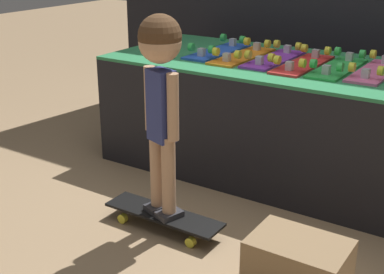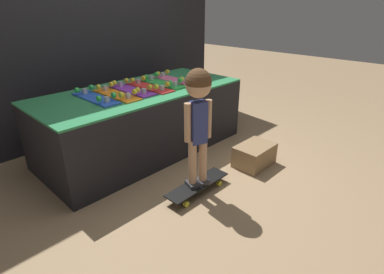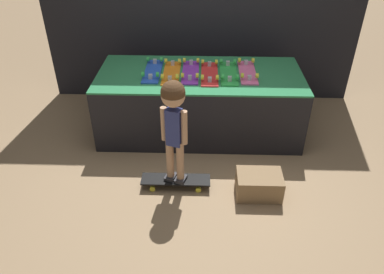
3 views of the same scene
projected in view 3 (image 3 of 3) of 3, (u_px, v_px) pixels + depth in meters
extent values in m
plane|color=#9E7F5B|center=(198.00, 164.00, 3.98)|extent=(16.00, 16.00, 0.00)
cube|color=black|center=(200.00, 103.00, 4.37)|extent=(2.28, 1.02, 0.71)
cube|color=#2D7F4C|center=(200.00, 74.00, 4.16)|extent=(2.28, 1.02, 0.02)
cube|color=blue|center=(153.00, 71.00, 4.19)|extent=(0.18, 0.63, 0.01)
cube|color=#B7B7BC|center=(155.00, 61.00, 4.34)|extent=(0.04, 0.04, 0.05)
cylinder|color=green|center=(161.00, 59.00, 4.33)|extent=(0.03, 0.05, 0.05)
cylinder|color=green|center=(148.00, 59.00, 4.33)|extent=(0.03, 0.05, 0.05)
cube|color=#B7B7BC|center=(150.00, 76.00, 4.00)|extent=(0.04, 0.04, 0.05)
cylinder|color=green|center=(158.00, 74.00, 3.98)|extent=(0.03, 0.05, 0.05)
cylinder|color=green|center=(143.00, 74.00, 3.99)|extent=(0.03, 0.05, 0.05)
cube|color=orange|center=(171.00, 73.00, 4.15)|extent=(0.18, 0.63, 0.01)
cube|color=#B7B7BC|center=(173.00, 63.00, 4.30)|extent=(0.04, 0.04, 0.05)
cylinder|color=yellow|center=(179.00, 61.00, 4.29)|extent=(0.03, 0.05, 0.05)
cylinder|color=yellow|center=(166.00, 61.00, 4.29)|extent=(0.03, 0.05, 0.05)
cube|color=#B7B7BC|center=(170.00, 78.00, 3.96)|extent=(0.04, 0.04, 0.05)
cylinder|color=yellow|center=(177.00, 76.00, 3.94)|extent=(0.03, 0.05, 0.05)
cylinder|color=yellow|center=(162.00, 76.00, 3.95)|extent=(0.03, 0.05, 0.05)
cube|color=purple|center=(191.00, 72.00, 4.17)|extent=(0.18, 0.63, 0.01)
cube|color=#B7B7BC|center=(191.00, 62.00, 4.32)|extent=(0.04, 0.04, 0.05)
cylinder|color=yellow|center=(198.00, 60.00, 4.30)|extent=(0.03, 0.05, 0.05)
cylinder|color=yellow|center=(184.00, 60.00, 4.31)|extent=(0.03, 0.05, 0.05)
cube|color=#B7B7BC|center=(190.00, 78.00, 3.98)|extent=(0.04, 0.04, 0.05)
cylinder|color=yellow|center=(197.00, 75.00, 3.96)|extent=(0.03, 0.05, 0.05)
cylinder|color=yellow|center=(183.00, 75.00, 3.96)|extent=(0.03, 0.05, 0.05)
cube|color=red|center=(210.00, 74.00, 4.13)|extent=(0.18, 0.63, 0.01)
cube|color=#B7B7BC|center=(209.00, 64.00, 4.28)|extent=(0.04, 0.04, 0.05)
cylinder|color=yellow|center=(216.00, 62.00, 4.27)|extent=(0.03, 0.05, 0.05)
cylinder|color=yellow|center=(203.00, 62.00, 4.27)|extent=(0.03, 0.05, 0.05)
cube|color=#B7B7BC|center=(210.00, 79.00, 3.94)|extent=(0.04, 0.04, 0.05)
cylinder|color=yellow|center=(217.00, 77.00, 3.92)|extent=(0.03, 0.05, 0.05)
cylinder|color=yellow|center=(202.00, 77.00, 3.93)|extent=(0.03, 0.05, 0.05)
cube|color=green|center=(229.00, 73.00, 4.14)|extent=(0.18, 0.63, 0.01)
cube|color=#B7B7BC|center=(228.00, 63.00, 4.30)|extent=(0.04, 0.04, 0.05)
cylinder|color=green|center=(235.00, 61.00, 4.28)|extent=(0.03, 0.05, 0.05)
cylinder|color=green|center=(221.00, 61.00, 4.28)|extent=(0.03, 0.05, 0.05)
cube|color=#B7B7BC|center=(230.00, 79.00, 3.95)|extent=(0.04, 0.04, 0.05)
cylinder|color=green|center=(237.00, 77.00, 3.94)|extent=(0.03, 0.05, 0.05)
cylinder|color=green|center=(222.00, 76.00, 3.94)|extent=(0.03, 0.05, 0.05)
cube|color=pink|center=(247.00, 72.00, 4.16)|extent=(0.18, 0.63, 0.01)
cube|color=#B7B7BC|center=(246.00, 62.00, 4.32)|extent=(0.04, 0.04, 0.05)
cylinder|color=yellow|center=(253.00, 60.00, 4.30)|extent=(0.03, 0.05, 0.05)
cylinder|color=yellow|center=(239.00, 60.00, 4.31)|extent=(0.03, 0.05, 0.05)
cube|color=#B7B7BC|center=(249.00, 78.00, 3.97)|extent=(0.04, 0.04, 0.05)
cylinder|color=yellow|center=(257.00, 76.00, 3.96)|extent=(0.03, 0.05, 0.05)
cylinder|color=yellow|center=(242.00, 75.00, 3.96)|extent=(0.03, 0.05, 0.05)
cube|color=black|center=(176.00, 179.00, 3.65)|extent=(0.67, 0.18, 0.01)
cube|color=#B7B7BC|center=(198.00, 182.00, 3.66)|extent=(0.04, 0.04, 0.05)
cylinder|color=yellow|center=(199.00, 179.00, 3.74)|extent=(0.05, 0.03, 0.05)
cylinder|color=yellow|center=(198.00, 190.00, 3.61)|extent=(0.05, 0.03, 0.05)
cube|color=#B7B7BC|center=(153.00, 182.00, 3.67)|extent=(0.04, 0.04, 0.05)
cylinder|color=yellow|center=(154.00, 179.00, 3.75)|extent=(0.05, 0.03, 0.05)
cylinder|color=yellow|center=(153.00, 189.00, 3.63)|extent=(0.05, 0.03, 0.05)
cube|color=#2D2D33|center=(181.00, 179.00, 3.62)|extent=(0.13, 0.15, 0.03)
cylinder|color=tan|center=(180.00, 161.00, 3.50)|extent=(0.07, 0.07, 0.42)
cube|color=#2D2D33|center=(171.00, 176.00, 3.65)|extent=(0.13, 0.15, 0.03)
cylinder|color=tan|center=(170.00, 158.00, 3.53)|extent=(0.07, 0.07, 0.42)
cube|color=navy|center=(174.00, 127.00, 3.31)|extent=(0.16, 0.13, 0.36)
cylinder|color=tan|center=(184.00, 128.00, 3.28)|extent=(0.06, 0.06, 0.33)
cylinder|color=tan|center=(164.00, 124.00, 3.33)|extent=(0.06, 0.06, 0.33)
sphere|color=tan|center=(173.00, 95.00, 3.14)|extent=(0.21, 0.21, 0.21)
sphere|color=#4C331E|center=(173.00, 93.00, 3.12)|extent=(0.21, 0.21, 0.21)
cube|color=#8E704C|center=(259.00, 185.00, 3.54)|extent=(0.43, 0.30, 0.23)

